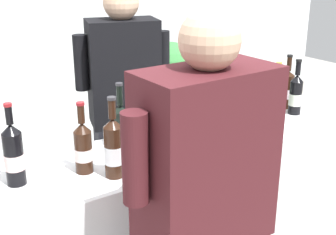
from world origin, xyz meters
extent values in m
cube|color=silver|center=(0.00, 2.60, 1.40)|extent=(8.00, 0.10, 2.80)
cube|color=white|center=(0.00, 0.00, 0.51)|extent=(2.10, 0.53, 1.01)
cylinder|color=black|center=(-0.75, 0.03, 1.12)|extent=(0.08, 0.08, 0.22)
cone|color=black|center=(-0.75, 0.03, 1.25)|extent=(0.08, 0.08, 0.04)
cylinder|color=black|center=(-0.75, 0.03, 1.30)|extent=(0.03, 0.03, 0.07)
cylinder|color=maroon|center=(-0.75, 0.03, 1.35)|extent=(0.03, 0.03, 0.01)
cylinder|color=#F4CCC7|center=(-0.75, 0.03, 1.11)|extent=(0.08, 0.08, 0.06)
cylinder|color=black|center=(0.46, 0.13, 1.12)|extent=(0.07, 0.07, 0.21)
cone|color=black|center=(0.46, 0.13, 1.24)|extent=(0.07, 0.07, 0.04)
cylinder|color=black|center=(0.46, 0.13, 1.30)|extent=(0.03, 0.03, 0.08)
cylinder|color=#B79333|center=(0.46, 0.13, 1.34)|extent=(0.03, 0.03, 0.01)
cylinder|color=silver|center=(0.46, 0.13, 1.11)|extent=(0.07, 0.07, 0.06)
cylinder|color=black|center=(-0.17, 0.03, 1.11)|extent=(0.07, 0.07, 0.20)
cone|color=black|center=(-0.17, 0.03, 1.23)|extent=(0.07, 0.07, 0.04)
cylinder|color=black|center=(-0.17, 0.03, 1.30)|extent=(0.03, 0.03, 0.09)
cylinder|color=maroon|center=(-0.17, 0.03, 1.35)|extent=(0.03, 0.03, 0.01)
cylinder|color=black|center=(0.72, 0.04, 1.11)|extent=(0.08, 0.08, 0.20)
cone|color=black|center=(0.72, 0.04, 1.23)|extent=(0.08, 0.08, 0.03)
cylinder|color=black|center=(0.72, 0.04, 1.28)|extent=(0.03, 0.03, 0.07)
cylinder|color=#B79333|center=(0.72, 0.04, 1.32)|extent=(0.03, 0.03, 0.01)
cylinder|color=black|center=(0.30, 0.00, 1.11)|extent=(0.07, 0.07, 0.19)
cone|color=black|center=(0.30, 0.00, 1.21)|extent=(0.07, 0.07, 0.03)
cylinder|color=black|center=(0.30, 0.00, 1.27)|extent=(0.03, 0.03, 0.09)
cylinder|color=maroon|center=(0.30, 0.00, 1.33)|extent=(0.03, 0.03, 0.01)
cylinder|color=white|center=(0.30, 0.00, 1.10)|extent=(0.07, 0.07, 0.07)
cylinder|color=black|center=(-0.14, -0.16, 1.12)|extent=(0.07, 0.07, 0.21)
cone|color=black|center=(-0.14, -0.16, 1.24)|extent=(0.07, 0.07, 0.04)
cylinder|color=black|center=(-0.14, -0.16, 1.30)|extent=(0.03, 0.03, 0.09)
cylinder|color=#333338|center=(-0.14, -0.16, 1.36)|extent=(0.03, 0.03, 0.01)
cylinder|color=silver|center=(-0.14, -0.16, 1.11)|extent=(0.07, 0.07, 0.08)
cylinder|color=black|center=(-0.48, -0.02, 1.10)|extent=(0.07, 0.07, 0.18)
cone|color=black|center=(-0.48, -0.02, 1.21)|extent=(0.07, 0.07, 0.04)
cylinder|color=black|center=(-0.48, -0.02, 1.27)|extent=(0.03, 0.03, 0.08)
cylinder|color=maroon|center=(-0.48, -0.02, 1.32)|extent=(0.03, 0.03, 0.01)
cylinder|color=#F3D1CA|center=(-0.48, -0.02, 1.09)|extent=(0.08, 0.08, 0.05)
cylinder|color=black|center=(0.02, 0.08, 1.11)|extent=(0.08, 0.08, 0.20)
cone|color=black|center=(0.02, 0.08, 1.23)|extent=(0.08, 0.08, 0.03)
cylinder|color=black|center=(0.02, 0.08, 1.28)|extent=(0.03, 0.03, 0.09)
cylinder|color=#333338|center=(0.02, 0.08, 1.34)|extent=(0.03, 0.03, 0.01)
cylinder|color=silver|center=(0.02, 0.08, 1.10)|extent=(0.08, 0.08, 0.08)
cylinder|color=black|center=(-0.40, -0.13, 1.12)|extent=(0.08, 0.08, 0.22)
cone|color=black|center=(-0.40, -0.13, 1.25)|extent=(0.08, 0.08, 0.04)
cylinder|color=black|center=(-0.40, -0.13, 1.31)|extent=(0.03, 0.03, 0.08)
cylinder|color=#333338|center=(-0.40, -0.13, 1.35)|extent=(0.03, 0.03, 0.01)
cylinder|color=silver|center=(-0.40, -0.13, 1.11)|extent=(0.08, 0.08, 0.08)
cylinder|color=black|center=(0.84, 0.00, 1.11)|extent=(0.07, 0.07, 0.19)
cone|color=black|center=(0.84, 0.00, 1.22)|extent=(0.07, 0.07, 0.04)
cylinder|color=black|center=(0.84, 0.00, 1.28)|extent=(0.03, 0.03, 0.08)
cylinder|color=black|center=(0.84, 0.00, 1.33)|extent=(0.03, 0.03, 0.01)
cylinder|color=silver|center=(0.84, 0.00, 1.10)|extent=(0.07, 0.07, 0.07)
cylinder|color=black|center=(0.88, 0.11, 1.11)|extent=(0.08, 0.08, 0.20)
cone|color=black|center=(0.88, 0.11, 1.23)|extent=(0.08, 0.08, 0.03)
cylinder|color=black|center=(0.88, 0.11, 1.28)|extent=(0.03, 0.03, 0.08)
cylinder|color=black|center=(0.88, 0.11, 1.33)|extent=(0.03, 0.03, 0.01)
cylinder|color=silver|center=(0.88, 0.11, 1.10)|extent=(0.08, 0.08, 0.06)
cylinder|color=black|center=(-0.23, 0.11, 1.11)|extent=(0.08, 0.08, 0.18)
cone|color=black|center=(-0.23, 0.11, 1.21)|extent=(0.08, 0.08, 0.03)
cylinder|color=black|center=(-0.23, 0.11, 1.27)|extent=(0.03, 0.03, 0.10)
cylinder|color=#333338|center=(-0.23, 0.11, 1.33)|extent=(0.03, 0.03, 0.01)
cylinder|color=silver|center=(-0.23, 0.11, 1.10)|extent=(0.08, 0.08, 0.07)
cylinder|color=silver|center=(-0.04, -0.06, 1.01)|extent=(0.08, 0.08, 0.00)
cylinder|color=silver|center=(-0.04, -0.06, 1.05)|extent=(0.01, 0.01, 0.07)
ellipsoid|color=silver|center=(-0.04, -0.06, 1.13)|extent=(0.07, 0.07, 0.09)
ellipsoid|color=maroon|center=(-0.04, -0.06, 1.12)|extent=(0.06, 0.06, 0.03)
cube|color=black|center=(0.05, 0.59, 0.47)|extent=(0.41, 0.33, 0.94)
cube|color=black|center=(0.05, 0.59, 1.24)|extent=(0.45, 0.34, 0.61)
sphere|color=#D8AD8C|center=(0.05, 0.59, 1.64)|extent=(0.20, 0.20, 0.20)
cylinder|color=black|center=(0.27, 0.52, 1.32)|extent=(0.08, 0.08, 0.31)
cylinder|color=black|center=(-0.18, 0.66, 1.32)|extent=(0.08, 0.08, 0.31)
cube|color=#47191E|center=(-0.30, -0.61, 1.25)|extent=(0.46, 0.25, 0.61)
sphere|color=#D8AD8C|center=(-0.30, -0.61, 1.64)|extent=(0.19, 0.19, 0.19)
cylinder|color=#47191E|center=(-0.57, -0.62, 1.32)|extent=(0.08, 0.08, 0.28)
cylinder|color=#47191E|center=(-0.04, -0.61, 1.32)|extent=(0.08, 0.08, 0.28)
cylinder|color=brown|center=(0.62, 1.24, 0.14)|extent=(0.31, 0.31, 0.28)
sphere|color=#387F3D|center=(0.72, 1.12, 1.06)|extent=(0.43, 0.43, 0.43)
sphere|color=#387F3D|center=(0.54, 1.16, 0.74)|extent=(0.31, 0.31, 0.31)
sphere|color=#387F3D|center=(0.64, 1.21, 0.74)|extent=(0.42, 0.42, 0.42)
sphere|color=#387F3D|center=(0.65, 1.16, 1.02)|extent=(0.40, 0.40, 0.40)
sphere|color=#387F3D|center=(0.52, 1.16, 0.92)|extent=(0.32, 0.32, 0.32)
sphere|color=#387F3D|center=(0.52, 1.20, 0.73)|extent=(0.31, 0.31, 0.31)
cylinder|color=#4C3823|center=(0.62, 1.24, 0.58)|extent=(0.05, 0.05, 0.60)
camera|label=1|loc=(-1.16, -1.67, 1.88)|focal=48.84mm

